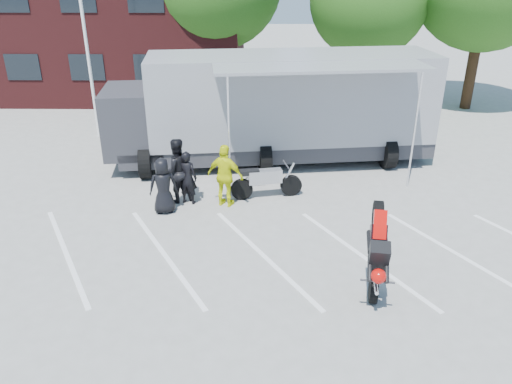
{
  "coord_description": "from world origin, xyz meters",
  "views": [
    {
      "loc": [
        0.18,
        -9.33,
        6.48
      ],
      "look_at": [
        0.03,
        1.83,
        1.3
      ],
      "focal_mm": 35.0,
      "sensor_mm": 36.0,
      "label": 1
    }
  ],
  "objects_px": {
    "flagpole": "(88,4)",
    "spectator_leather_a": "(163,186)",
    "parked_motorcycle": "(267,197)",
    "spectator_leather_c": "(177,170)",
    "transporter_truck": "(276,160)",
    "spectator_leather_b": "(187,178)",
    "stunt_bike_rider": "(371,281)",
    "spectator_hivis": "(225,176)"
  },
  "relations": [
    {
      "from": "spectator_leather_b",
      "to": "transporter_truck",
      "type": "bearing_deg",
      "value": -112.79
    },
    {
      "from": "transporter_truck",
      "to": "spectator_leather_a",
      "type": "height_order",
      "value": "transporter_truck"
    },
    {
      "from": "parked_motorcycle",
      "to": "spectator_leather_c",
      "type": "bearing_deg",
      "value": 83.93
    },
    {
      "from": "stunt_bike_rider",
      "to": "spectator_leather_a",
      "type": "xyz_separation_m",
      "value": [
        -5.19,
        3.31,
        0.81
      ]
    },
    {
      "from": "parked_motorcycle",
      "to": "spectator_leather_b",
      "type": "relative_size",
      "value": 1.37
    },
    {
      "from": "spectator_leather_a",
      "to": "spectator_leather_c",
      "type": "bearing_deg",
      "value": -123.41
    },
    {
      "from": "parked_motorcycle",
      "to": "flagpole",
      "type": "bearing_deg",
      "value": 37.16
    },
    {
      "from": "parked_motorcycle",
      "to": "spectator_leather_c",
      "type": "height_order",
      "value": "spectator_leather_c"
    },
    {
      "from": "flagpole",
      "to": "spectator_leather_a",
      "type": "distance_m",
      "value": 8.77
    },
    {
      "from": "flagpole",
      "to": "spectator_leather_b",
      "type": "distance_m",
      "value": 8.59
    },
    {
      "from": "transporter_truck",
      "to": "spectator_leather_a",
      "type": "bearing_deg",
      "value": -135.17
    },
    {
      "from": "spectator_leather_c",
      "to": "parked_motorcycle",
      "type": "bearing_deg",
      "value": 161.78
    },
    {
      "from": "parked_motorcycle",
      "to": "spectator_hivis",
      "type": "distance_m",
      "value": 1.6
    },
    {
      "from": "spectator_leather_a",
      "to": "parked_motorcycle",
      "type": "bearing_deg",
      "value": -174.84
    },
    {
      "from": "spectator_leather_c",
      "to": "spectator_hivis",
      "type": "relative_size",
      "value": 1.04
    },
    {
      "from": "transporter_truck",
      "to": "spectator_leather_c",
      "type": "distance_m",
      "value": 4.59
    },
    {
      "from": "spectator_leather_a",
      "to": "spectator_leather_c",
      "type": "relative_size",
      "value": 0.84
    },
    {
      "from": "spectator_hivis",
      "to": "spectator_leather_b",
      "type": "bearing_deg",
      "value": 13.56
    },
    {
      "from": "flagpole",
      "to": "spectator_leather_a",
      "type": "relative_size",
      "value": 4.96
    },
    {
      "from": "spectator_hivis",
      "to": "flagpole",
      "type": "bearing_deg",
      "value": -28.64
    },
    {
      "from": "transporter_truck",
      "to": "spectator_hivis",
      "type": "xyz_separation_m",
      "value": [
        -1.52,
        -3.67,
        0.93
      ]
    },
    {
      "from": "flagpole",
      "to": "spectator_hivis",
      "type": "xyz_separation_m",
      "value": [
        5.37,
        -6.28,
        -4.13
      ]
    },
    {
      "from": "parked_motorcycle",
      "to": "stunt_bike_rider",
      "type": "height_order",
      "value": "stunt_bike_rider"
    },
    {
      "from": "transporter_truck",
      "to": "spectator_leather_c",
      "type": "relative_size",
      "value": 6.05
    },
    {
      "from": "spectator_leather_b",
      "to": "stunt_bike_rider",
      "type": "bearing_deg",
      "value": 153.77
    },
    {
      "from": "parked_motorcycle",
      "to": "spectator_leather_b",
      "type": "xyz_separation_m",
      "value": [
        -2.3,
        -0.41,
        0.8
      ]
    },
    {
      "from": "parked_motorcycle",
      "to": "spectator_leather_b",
      "type": "height_order",
      "value": "spectator_leather_b"
    },
    {
      "from": "flagpole",
      "to": "stunt_bike_rider",
      "type": "height_order",
      "value": "flagpole"
    },
    {
      "from": "flagpole",
      "to": "transporter_truck",
      "type": "bearing_deg",
      "value": -20.78
    },
    {
      "from": "parked_motorcycle",
      "to": "spectator_leather_a",
      "type": "distance_m",
      "value": 3.16
    },
    {
      "from": "flagpole",
      "to": "spectator_leather_b",
      "type": "height_order",
      "value": "flagpole"
    },
    {
      "from": "spectator_leather_b",
      "to": "flagpole",
      "type": "bearing_deg",
      "value": -41.23
    },
    {
      "from": "transporter_truck",
      "to": "stunt_bike_rider",
      "type": "relative_size",
      "value": 5.44
    },
    {
      "from": "stunt_bike_rider",
      "to": "spectator_leather_a",
      "type": "distance_m",
      "value": 6.21
    },
    {
      "from": "spectator_leather_c",
      "to": "spectator_leather_a",
      "type": "bearing_deg",
      "value": 46.78
    },
    {
      "from": "transporter_truck",
      "to": "spectator_hivis",
      "type": "bearing_deg",
      "value": -119.69
    },
    {
      "from": "transporter_truck",
      "to": "spectator_hivis",
      "type": "distance_m",
      "value": 4.08
    },
    {
      "from": "spectator_leather_c",
      "to": "spectator_hivis",
      "type": "xyz_separation_m",
      "value": [
        1.44,
        -0.29,
        -0.04
      ]
    },
    {
      "from": "parked_motorcycle",
      "to": "transporter_truck",
      "type": "bearing_deg",
      "value": -17.89
    },
    {
      "from": "parked_motorcycle",
      "to": "spectator_leather_a",
      "type": "bearing_deg",
      "value": 97.5
    },
    {
      "from": "stunt_bike_rider",
      "to": "spectator_leather_c",
      "type": "height_order",
      "value": "spectator_leather_c"
    },
    {
      "from": "flagpole",
      "to": "spectator_leather_b",
      "type": "xyz_separation_m",
      "value": [
        4.25,
        -6.14,
        -4.25
      ]
    }
  ]
}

